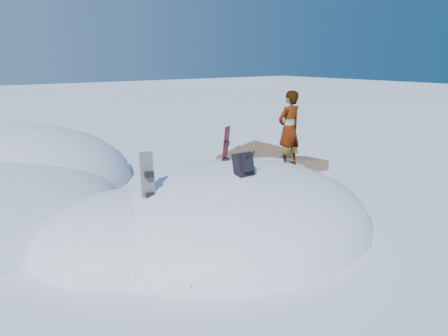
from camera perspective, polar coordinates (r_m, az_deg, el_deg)
ground at (r=10.44m, az=1.21°, el=-7.69°), size 120.00×120.00×0.00m
snow_mound at (r=10.52m, az=-0.34°, el=-7.51°), size 8.00×6.00×3.00m
rock_outcrop at (r=14.90m, az=5.33°, el=-0.89°), size 4.68×4.41×1.68m
snowboard_red at (r=10.64m, az=0.19°, el=1.84°), size 0.31×0.28×1.40m
snowboard_dark at (r=8.97m, az=-9.82°, el=-2.47°), size 0.32×0.28×1.47m
backpack at (r=9.34m, az=2.59°, el=0.46°), size 0.39×0.45×0.61m
gear_pile at (r=8.01m, az=-4.52°, el=-13.94°), size 0.97×0.81×0.26m
person at (r=11.44m, az=8.49°, el=5.07°), size 0.73×0.49×1.97m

